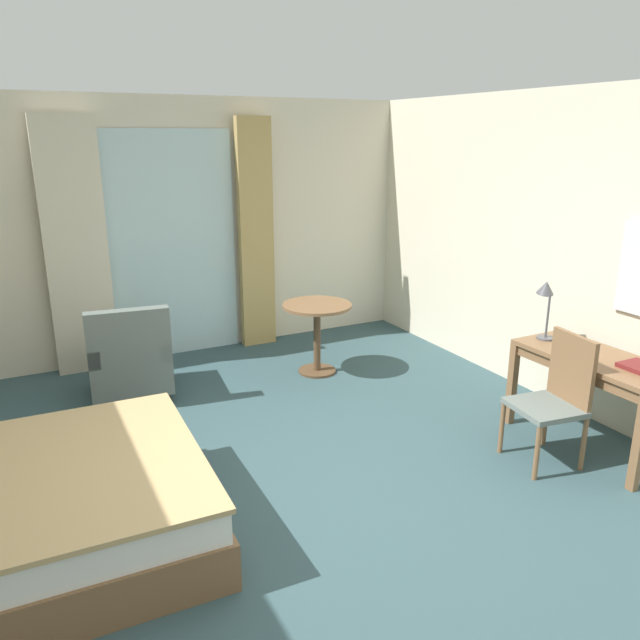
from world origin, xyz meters
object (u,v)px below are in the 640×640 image
Objects in this scene: writing_desk at (597,369)px; round_cafe_table at (317,322)px; bed at (4,518)px; desk_lamp at (546,295)px; armchair_by_window at (130,360)px; desk_chair at (556,394)px.

writing_desk reaches higher than round_cafe_table.
writing_desk is (3.99, -0.54, 0.36)m from bed.
armchair_by_window is (-2.92, 1.99, -0.72)m from desk_lamp.
bed reaches higher than armchair_by_window.
desk_chair is at bearing -126.10° from desk_lamp.
desk_chair is 1.34× the size of round_cafe_table.
bed is 3.34m from round_cafe_table.
bed is 3.62m from desk_chair.
desk_chair is 1.07× the size of armchair_by_window.
desk_chair is 3.58m from armchair_by_window.
bed is 2.25× the size of desk_chair.
armchair_by_window is 1.79m from round_cafe_table.
desk_chair is (-0.42, -0.02, -0.11)m from writing_desk.
desk_lamp reaches higher than round_cafe_table.
armchair_by_window is at bearing 134.58° from desk_chair.
round_cafe_table is (-1.16, 1.76, -0.54)m from desk_lamp.
round_cafe_table is at bearing 107.76° from desk_chair.
desk_chair is at bearing -45.42° from armchair_by_window.
desk_lamp is at bearing -34.18° from armchair_by_window.
bed is 2.25m from armchair_by_window.
desk_lamp reaches higher than armchair_by_window.
desk_chair is at bearing -8.94° from bed.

